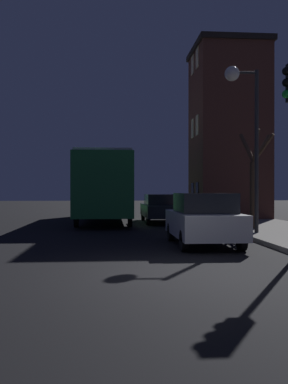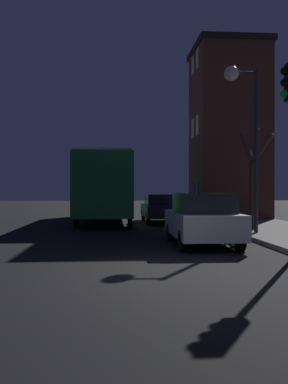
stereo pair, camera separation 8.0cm
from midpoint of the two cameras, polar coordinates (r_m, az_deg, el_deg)
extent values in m
plane|color=black|center=(8.63, 4.65, -10.77)|extent=(120.00, 120.00, 0.00)
cube|color=brown|center=(24.97, 11.27, 7.56)|extent=(3.80, 4.15, 9.40)
cube|color=black|center=(26.04, 11.28, 18.20)|extent=(4.04, 4.39, 0.30)
cube|color=black|center=(23.68, 7.22, -0.04)|extent=(0.03, 0.70, 1.10)
cube|color=black|center=(24.98, 6.62, -0.03)|extent=(0.03, 0.70, 1.10)
cube|color=#E5C67F|center=(23.95, 7.23, 8.84)|extent=(0.03, 0.70, 1.10)
cube|color=#E5C67F|center=(25.24, 6.62, 8.40)|extent=(0.03, 0.70, 1.10)
cube|color=#E5C67F|center=(24.77, 7.23, 17.34)|extent=(0.03, 0.70, 1.10)
cube|color=#E5C67F|center=(26.02, 6.62, 16.49)|extent=(0.03, 0.70, 1.10)
cylinder|color=#28282B|center=(15.84, 14.86, 5.28)|extent=(0.14, 0.14, 5.81)
cylinder|color=#28282B|center=(16.19, 13.31, 15.26)|extent=(0.90, 0.09, 0.09)
sphere|color=white|center=(16.05, 11.73, 15.21)|extent=(0.53, 0.53, 0.53)
sphere|color=black|center=(10.95, 18.46, 15.06)|extent=(0.20, 0.20, 0.20)
sphere|color=black|center=(10.88, 18.46, 13.69)|extent=(0.20, 0.20, 0.20)
sphere|color=green|center=(10.82, 18.46, 12.30)|extent=(0.20, 0.20, 0.20)
cylinder|color=#473323|center=(17.44, 14.51, -0.42)|extent=(0.31, 0.31, 2.63)
cylinder|color=#473323|center=(18.09, 13.69, 5.72)|extent=(0.30, 1.38, 1.34)
cylinder|color=#473323|center=(17.20, 14.81, 5.99)|extent=(0.17, 0.79, 1.27)
cylinder|color=#473323|center=(18.07, 15.49, 5.63)|extent=(1.07, 0.99, 1.25)
cylinder|color=#473323|center=(17.24, 15.72, 5.64)|extent=(0.64, 0.89, 1.09)
cube|color=#1E6B33|center=(22.91, -5.18, 0.82)|extent=(2.59, 11.02, 2.81)
cube|color=black|center=(22.92, -5.18, 2.09)|extent=(2.61, 10.13, 1.01)
cube|color=#B2B2B2|center=(22.97, -5.18, 4.48)|extent=(2.46, 10.46, 0.12)
cylinder|color=black|center=(26.53, -2.45, -2.30)|extent=(0.18, 0.96, 0.96)
cylinder|color=black|center=(26.56, -7.65, -2.30)|extent=(0.18, 0.96, 0.96)
cylinder|color=black|center=(19.38, -1.78, -3.23)|extent=(0.18, 0.96, 0.96)
cylinder|color=black|center=(19.43, -8.90, -3.23)|extent=(0.18, 0.96, 0.96)
cube|color=#B7BABF|center=(12.92, 7.92, -4.24)|extent=(1.77, 3.81, 0.70)
cube|color=black|center=(12.70, 8.11, -1.44)|extent=(1.56, 1.98, 0.57)
cylinder|color=black|center=(14.33, 9.99, -5.22)|extent=(0.18, 0.58, 0.58)
cylinder|color=black|center=(14.03, 3.67, -5.33)|extent=(0.18, 0.58, 0.58)
cylinder|color=black|center=(11.96, 12.93, -6.30)|extent=(0.18, 0.58, 0.58)
cylinder|color=black|center=(11.59, 5.36, -6.50)|extent=(0.18, 0.58, 0.58)
cube|color=black|center=(21.85, 2.34, -2.45)|extent=(1.74, 4.79, 0.60)
cube|color=black|center=(21.60, 2.41, -1.00)|extent=(1.53, 2.49, 0.52)
cylinder|color=black|center=(23.51, 3.79, -3.00)|extent=(0.18, 0.65, 0.65)
cylinder|color=black|center=(23.34, -0.01, -3.02)|extent=(0.18, 0.65, 0.65)
cylinder|color=black|center=(20.44, 5.01, -3.48)|extent=(0.18, 0.65, 0.65)
cylinder|color=black|center=(20.25, 0.64, -3.52)|extent=(0.18, 0.65, 0.65)
camera|label=1|loc=(0.04, -89.89, 0.00)|focal=40.00mm
camera|label=2|loc=(0.04, 90.11, 0.00)|focal=40.00mm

